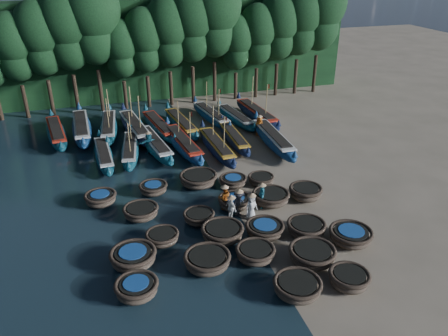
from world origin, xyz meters
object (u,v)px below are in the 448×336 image
object	(u,v)px
coracle_20	(101,198)
fisherman_6	(259,125)
coracle_22	(198,179)
long_boat_11	(109,127)
coracle_15	(141,212)
long_boat_10	(82,128)
coracle_10	(133,257)
coracle_6	(207,260)
long_boat_8	(273,139)
long_boat_16	(235,117)
coracle_4	(349,279)
coracle_16	(199,216)
long_boat_15	(211,116)
coracle_3	(297,287)
coracle_21	(153,188)
long_boat_7	(234,138)
coracle_13	(265,229)
long_boat_12	(135,127)
coracle_12	(223,232)
long_boat_14	(181,124)
coracle_18	(271,197)
long_boat_9	(56,133)
long_boat_2	(104,155)
fisherman_2	(225,197)
coracle_19	(306,192)
fisherman_4	(231,207)
coracle_9	(351,235)
long_boat_6	(217,146)
long_boat_13	(159,126)
coracle_23	(233,181)
fisherman_0	(251,206)
long_boat_5	(183,144)
coracle_8	(312,254)
coracle_14	(306,228)
fisherman_5	(149,143)
coracle_24	(261,179)
long_boat_17	(257,114)

from	to	relation	value
coracle_20	fisherman_6	distance (m)	15.62
coracle_22	long_boat_11	world-z (taller)	long_boat_11
coracle_15	long_boat_10	size ratio (longest dim) A/B	0.25
coracle_10	coracle_6	bearing A→B (deg)	-20.07
long_boat_8	long_boat_16	world-z (taller)	long_boat_8
coracle_4	coracle_16	xyz separation A→B (m)	(-5.40, 7.35, -0.09)
long_boat_15	coracle_15	bearing A→B (deg)	-128.58
coracle_3	coracle_21	bearing A→B (deg)	113.65
long_boat_7	long_boat_10	world-z (taller)	long_boat_10
coracle_13	long_boat_12	bearing A→B (deg)	106.62
coracle_12	long_boat_14	xyz separation A→B (m)	(1.22, 16.88, 0.09)
long_boat_7	coracle_13	bearing A→B (deg)	-99.68
coracle_18	coracle_21	bearing A→B (deg)	153.79
coracle_20	long_boat_12	xyz separation A→B (m)	(3.38, 11.27, 0.16)
long_boat_9	coracle_4	bearing A→B (deg)	-66.98
long_boat_2	fisherman_2	size ratio (longest dim) A/B	4.12
coracle_18	coracle_19	world-z (taller)	coracle_19
coracle_3	fisherman_4	bearing A→B (deg)	98.56
coracle_12	long_boat_9	xyz separation A→B (m)	(-9.22, 17.73, 0.10)
coracle_9	fisherman_6	xyz separation A→B (m)	(0.79, 15.80, 0.49)
coracle_13	fisherman_4	size ratio (longest dim) A/B	1.48
long_boat_2	long_boat_6	bearing A→B (deg)	-9.43
coracle_6	coracle_21	distance (m)	8.33
coracle_20	long_boat_13	world-z (taller)	long_boat_13
long_boat_14	coracle_23	bearing A→B (deg)	-90.82
long_boat_12	fisherman_0	world-z (taller)	long_boat_12
long_boat_10	coracle_9	bearing A→B (deg)	-57.97
fisherman_0	fisherman_2	size ratio (longest dim) A/B	1.02
coracle_19	fisherman_0	distance (m)	4.28
coracle_16	coracle_23	size ratio (longest dim) A/B	1.03
coracle_13	long_boat_2	world-z (taller)	long_boat_2
long_boat_5	long_boat_8	size ratio (longest dim) A/B	0.95
long_boat_7	long_boat_15	xyz separation A→B (m)	(-0.38, 5.70, 0.04)
coracle_8	fisherman_2	bearing A→B (deg)	114.00
long_boat_14	long_boat_13	bearing A→B (deg)	177.98
coracle_10	coracle_12	size ratio (longest dim) A/B	0.87
coracle_14	coracle_16	xyz separation A→B (m)	(-5.39, 2.93, -0.07)
long_boat_2	coracle_8	bearing A→B (deg)	-61.12
coracle_8	fisherman_0	world-z (taller)	fisherman_0
coracle_8	fisherman_5	distance (m)	16.83
long_boat_11	fisherman_2	distance (m)	16.00
coracle_24	long_boat_15	bearing A→B (deg)	90.00
coracle_16	long_boat_13	size ratio (longest dim) A/B	0.27
long_boat_11	long_boat_16	world-z (taller)	long_boat_11
long_boat_8	long_boat_15	xyz separation A→B (m)	(-3.28, 7.01, -0.06)
long_boat_13	fisherman_6	xyz separation A→B (m)	(8.07, -3.16, 0.38)
long_boat_10	long_boat_8	bearing A→B (deg)	-27.14
long_boat_16	coracle_12	bearing A→B (deg)	-118.37
long_boat_17	long_boat_14	bearing A→B (deg)	178.06
coracle_21	long_boat_9	distance (m)	13.22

